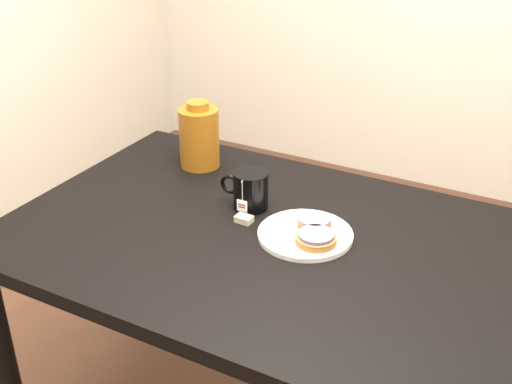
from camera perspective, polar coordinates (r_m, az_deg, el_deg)
table at (r=1.70m, az=1.60°, el=-6.41°), size 1.40×0.90×0.75m
plate at (r=1.65m, az=4.41°, el=-3.73°), size 0.25×0.25×0.02m
bagel_back at (r=1.67m, az=5.23°, el=-2.69°), size 0.11×0.11×0.03m
bagel_front at (r=1.60m, az=5.35°, el=-4.10°), size 0.11×0.11×0.03m
mug at (r=1.76m, az=-0.55°, el=0.19°), size 0.15×0.11×0.11m
teabag_pouch at (r=1.71m, az=-1.07°, el=-2.42°), size 0.05×0.03×0.02m
bagel_package at (r=2.00m, az=-5.07°, el=4.93°), size 0.15×0.15×0.21m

